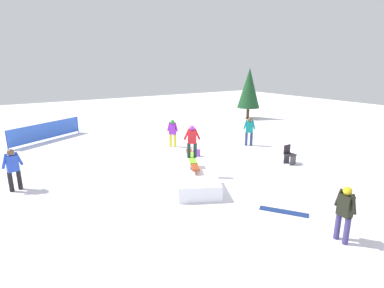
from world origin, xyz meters
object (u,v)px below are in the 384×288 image
Objects in this scene: backpack_on_snow at (197,153)px; bystander_purple at (173,132)px; main_rider_on_rail at (192,142)px; bystander_blue at (13,168)px; bystander_black at (345,211)px; loose_snowboard_white at (163,158)px; loose_snowboard_navy at (284,212)px; pine_tree_far at (249,88)px; folding_chair at (289,155)px; bystander_teal at (249,130)px; rail_feature at (192,161)px.

bystander_purple is at bearing -32.14° from backpack_on_snow.
main_rider_on_rail is 0.90× the size of bystander_blue.
loose_snowboard_white is (9.01, 0.63, -0.86)m from bystander_black.
main_rider_on_rail is 1.07× the size of loose_snowboard_white.
loose_snowboard_navy is 4.40× the size of backpack_on_snow.
backpack_on_snow is at bearing 124.49° from pine_tree_far.
loose_snowboard_navy is at bearing -40.37° from bystander_purple.
bystander_blue reaches higher than loose_snowboard_navy.
folding_chair is 0.21× the size of pine_tree_far.
folding_chair is 4.47m from backpack_on_snow.
bystander_black reaches higher than bystander_purple.
pine_tree_far reaches higher than bystander_teal.
bystander_black is 8.43m from backpack_on_snow.
main_rider_on_rail is (0.00, 0.00, 0.79)m from rail_feature.
pine_tree_far is (4.44, -9.83, 1.70)m from bystander_purple.
bystander_black is at bearing -130.38° from folding_chair.
loose_snowboard_navy is 1.13× the size of loose_snowboard_white.
bystander_teal is at bearing 137.37° from pine_tree_far.
pine_tree_far is (8.84, -11.37, 1.11)m from main_rider_on_rail.
pine_tree_far is (6.65, -9.68, 2.39)m from backpack_on_snow.
backpack_on_snow is (8.34, -0.97, -0.70)m from bystander_black.
main_rider_on_rail is at bearing -25.49° from loose_snowboard_navy.
bystander_black is 0.37× the size of pine_tree_far.
bystander_black is 10.97m from bystander_blue.
bystander_teal reaches higher than backpack_on_snow.
main_rider_on_rail is 4.20× the size of backpack_on_snow.
bystander_black is at bearing -145.15° from main_rider_on_rail.
bystander_black reaches higher than loose_snowboard_navy.
main_rider_on_rail is 4.71m from bystander_purple.
backpack_on_snow is (2.19, -1.69, -1.29)m from main_rider_on_rail.
loose_snowboard_navy is 0.35× the size of pine_tree_far.
folding_chair is at bearing -30.53° from bystander_blue.
loose_snowboard_navy is (-8.64, 0.82, -0.85)m from bystander_purple.
bystander_teal is at bearing -38.66° from main_rider_on_rail.
pine_tree_far is at bearing -91.44° from backpack_on_snow.
bystander_blue is at bearing 98.14° from main_rider_on_rail.
loose_snowboard_white is at bearing 11.76° from bystander_black.
main_rider_on_rail is at bearing 164.31° from folding_chair.
bystander_blue is at bearing 160.56° from folding_chair.
bystander_black is (-6.15, -0.72, -0.58)m from main_rider_on_rail.
bystander_blue reaches higher than rail_feature.
bystander_black is at bearing -63.50° from bystander_blue.
bystander_black is at bearing 144.57° from loose_snowboard_navy.
bystander_black is 1.76× the size of folding_chair.
loose_snowboard_navy is (-6.53, -7.02, -0.88)m from bystander_blue.
rail_feature is 1.68× the size of bystander_black.
loose_snowboard_navy is at bearing 7.60° from bystander_black.
bystander_teal is 0.38× the size of pine_tree_far.
bystander_teal is (2.29, -5.34, -0.55)m from main_rider_on_rail.
main_rider_on_rail is 3.05m from backpack_on_snow.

